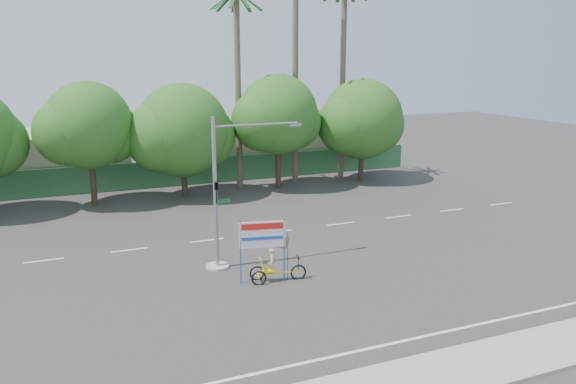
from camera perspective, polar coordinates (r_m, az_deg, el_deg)
name	(u,v)px	position (r m, az deg, el deg)	size (l,w,h in m)	color
ground	(301,291)	(23.79, 1.35, -10.05)	(120.00, 120.00, 0.00)	#33302D
fence	(188,172)	(43.21, -10.15, 2.00)	(38.00, 0.08, 2.00)	#336B3D
building_left	(44,158)	(46.57, -23.54, 3.16)	(12.00, 8.00, 4.00)	beige
building_right	(266,147)	(49.51, -2.23, 4.62)	(14.00, 8.00, 3.60)	beige
tree_left	(88,128)	(38.24, -19.67, 6.10)	(6.66, 5.60, 8.07)	#473828
tree_center	(182,133)	(39.05, -10.77, 5.91)	(7.62, 6.40, 7.85)	#473828
tree_right	(277,117)	(40.92, -1.10, 7.58)	(6.90, 5.80, 8.36)	#473828
tree_far_right	(362,121)	(43.99, 7.50, 7.11)	(7.38, 6.20, 7.94)	#473828
palm_tall	(295,43)	(42.86, 0.76, 14.85)	(3.73, 3.79, 17.45)	#70604C
palm_mid	(343,58)	(44.57, 5.62, 13.38)	(3.73, 3.79, 15.45)	#70604C
palm_short	(238,66)	(41.31, -5.14, 12.62)	(3.73, 3.79, 14.45)	#70604C
traffic_signal	(222,206)	(25.68, -6.69, -1.44)	(4.72, 1.10, 7.00)	gray
trike_billboard	(269,256)	(24.35, -1.95, -6.53)	(2.89, 0.99, 2.89)	black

